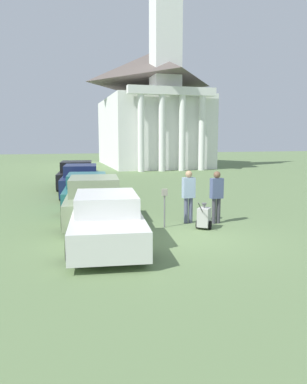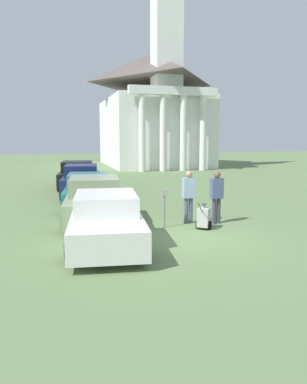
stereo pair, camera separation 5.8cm
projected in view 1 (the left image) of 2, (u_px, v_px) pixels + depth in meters
The scene contains 11 objects.
ground_plane at pixel (189, 238), 10.92m from camera, with size 120.00×120.00×0.00m, color #607A4C.
parked_car_white at pixel (106, 219), 10.40m from camera, with size 2.43×5.33×1.42m.
parked_car_sage at pixel (94, 200), 13.23m from camera, with size 2.44×5.17×1.56m.
parked_car_teal at pixel (87, 191), 15.77m from camera, with size 2.34×5.15×1.43m.
parked_car_navy at pixel (81, 181), 18.97m from camera, with size 2.34×5.17×1.57m.
parked_car_black at pixel (77, 175), 21.94m from camera, with size 2.51×5.23×1.55m.
parking_meter at pixel (165, 200), 12.13m from camera, with size 0.18×0.09×1.28m.
person_worker at pixel (189, 193), 12.74m from camera, with size 0.43×0.24×1.81m.
person_supervisor at pixel (217, 194), 12.69m from camera, with size 0.43×0.25×1.79m.
equipment_cart at pixel (204, 217), 12.00m from camera, with size 0.75×0.90×1.00m.
church at pixel (152, 105), 38.64m from camera, with size 9.44×14.61×23.88m.
Camera 1 is at (-3.79, -9.96, 2.92)m, focal length 35.00 mm.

